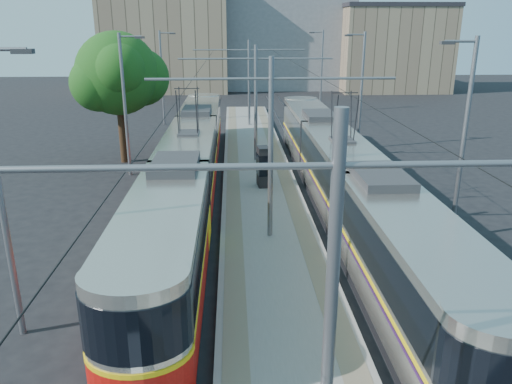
{
  "coord_description": "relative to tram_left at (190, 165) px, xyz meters",
  "views": [
    {
      "loc": [
        -1.45,
        -10.53,
        8.31
      ],
      "look_at": [
        -0.48,
        9.63,
        1.6
      ],
      "focal_mm": 35.0,
      "sensor_mm": 36.0,
      "label": 1
    }
  ],
  "objects": [
    {
      "name": "platform",
      "position": [
        3.6,
        3.27,
        -1.56
      ],
      "size": [
        4.0,
        50.0,
        0.3
      ],
      "primitive_type": "cube",
      "color": "gray",
      "rests_on": "ground"
    },
    {
      "name": "building_left",
      "position": [
        -6.4,
        46.27,
        5.66
      ],
      "size": [
        16.32,
        12.24,
        14.7
      ],
      "color": "gray",
      "rests_on": "ground"
    },
    {
      "name": "street_lamps",
      "position": [
        3.6,
        7.27,
        2.48
      ],
      "size": [
        15.18,
        38.22,
        8.0
      ],
      "color": "slate",
      "rests_on": "ground"
    },
    {
      "name": "shelter",
      "position": [
        3.72,
        0.82,
        -0.3
      ],
      "size": [
        0.7,
        1.02,
        2.11
      ],
      "rotation": [
        0.0,
        0.0,
        0.12
      ],
      "color": "black",
      "rests_on": "platform"
    },
    {
      "name": "building_right",
      "position": [
        23.6,
        44.27,
        3.88
      ],
      "size": [
        14.28,
        10.2,
        11.16
      ],
      "color": "gray",
      "rests_on": "ground"
    },
    {
      "name": "catenary",
      "position": [
        3.6,
        0.42,
        2.82
      ],
      "size": [
        9.2,
        70.0,
        7.0
      ],
      "color": "slate",
      "rests_on": "platform"
    },
    {
      "name": "building_centre",
      "position": [
        9.6,
        50.27,
        5.35
      ],
      "size": [
        18.36,
        14.28,
        14.09
      ],
      "color": "gray",
      "rests_on": "ground"
    },
    {
      "name": "tactile_strip_right",
      "position": [
        5.05,
        3.27,
        -1.4
      ],
      "size": [
        0.7,
        50.0,
        0.01
      ],
      "primitive_type": "cube",
      "color": "gray",
      "rests_on": "platform"
    },
    {
      "name": "ground",
      "position": [
        3.6,
        -13.73,
        -1.71
      ],
      "size": [
        160.0,
        160.0,
        0.0
      ],
      "primitive_type": "plane",
      "color": "black",
      "rests_on": "ground"
    },
    {
      "name": "tactile_strip_left",
      "position": [
        2.15,
        3.27,
        -1.4
      ],
      "size": [
        0.7,
        50.0,
        0.01
      ],
      "primitive_type": "cube",
      "color": "gray",
      "rests_on": "platform"
    },
    {
      "name": "tram_left",
      "position": [
        0.0,
        0.0,
        0.0
      ],
      "size": [
        2.43,
        31.24,
        5.5
      ],
      "color": "black",
      "rests_on": "ground"
    },
    {
      "name": "rails",
      "position": [
        3.6,
        3.27,
        -1.69
      ],
      "size": [
        8.71,
        70.0,
        0.03
      ],
      "color": "gray",
      "rests_on": "ground"
    },
    {
      "name": "tram_right",
      "position": [
        7.2,
        -1.96,
        0.15
      ],
      "size": [
        2.43,
        30.87,
        5.5
      ],
      "color": "black",
      "rests_on": "ground"
    },
    {
      "name": "tree",
      "position": [
        -4.5,
        7.53,
        3.77
      ],
      "size": [
        5.58,
        5.16,
        8.1
      ],
      "color": "#382314",
      "rests_on": "ground"
    }
  ]
}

